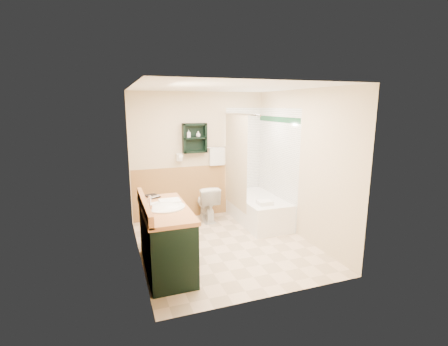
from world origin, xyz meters
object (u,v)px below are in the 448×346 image
(hair_dryer, at_px, (179,157))
(wall_shelf, at_px, (195,138))
(toilet, at_px, (207,203))
(bathtub, at_px, (258,209))
(vanity_book, at_px, (147,190))
(soap_bottle_a, at_px, (189,136))
(vanity, at_px, (166,239))
(soap_bottle_b, at_px, (198,135))

(hair_dryer, bearing_deg, wall_shelf, -4.76)
(toilet, bearing_deg, bathtub, 156.08)
(vanity_book, bearing_deg, hair_dryer, 43.66)
(soap_bottle_a, bearing_deg, vanity, -113.05)
(toilet, bearing_deg, soap_bottle_a, -32.92)
(hair_dryer, height_order, toilet, hair_dryer)
(vanity, xyz_separation_m, vanity_book, (-0.17, 0.53, 0.54))
(soap_bottle_a, bearing_deg, wall_shelf, 2.53)
(wall_shelf, relative_size, toilet, 0.81)
(hair_dryer, distance_m, soap_bottle_a, 0.44)
(vanity_book, bearing_deg, soap_bottle_a, 37.35)
(wall_shelf, height_order, soap_bottle_a, wall_shelf)
(wall_shelf, xyz_separation_m, hair_dryer, (-0.30, 0.02, -0.35))
(toilet, height_order, soap_bottle_b, soap_bottle_b)
(bathtub, bearing_deg, vanity, -147.62)
(hair_dryer, relative_size, vanity_book, 1.07)
(vanity, height_order, soap_bottle_a, soap_bottle_a)
(vanity, bearing_deg, vanity_book, 107.33)
(wall_shelf, distance_m, vanity_book, 1.79)
(bathtub, bearing_deg, soap_bottle_b, 147.08)
(wall_shelf, height_order, toilet, wall_shelf)
(hair_dryer, relative_size, vanity, 0.18)
(hair_dryer, xyz_separation_m, vanity_book, (-0.76, -1.34, -0.23))
(vanity, xyz_separation_m, toilet, (1.06, 1.64, -0.10))
(wall_shelf, distance_m, vanity, 2.34)
(soap_bottle_a, height_order, soap_bottle_b, soap_bottle_b)
(vanity, distance_m, soap_bottle_a, 2.31)
(bathtub, bearing_deg, toilet, 153.74)
(wall_shelf, height_order, soap_bottle_b, wall_shelf)
(wall_shelf, xyz_separation_m, soap_bottle_a, (-0.11, -0.01, 0.05))
(vanity_book, bearing_deg, toilet, 25.54)
(vanity_book, bearing_deg, vanity, -89.44)
(vanity, bearing_deg, hair_dryer, 72.33)
(vanity, distance_m, vanity_book, 0.77)
(vanity_book, xyz_separation_m, soap_bottle_b, (1.13, 1.31, 0.64))
(soap_bottle_a, bearing_deg, bathtub, -28.60)
(vanity_book, relative_size, soap_bottle_b, 2.02)
(vanity_book, bearing_deg, bathtub, 1.51)
(bathtub, height_order, vanity_book, vanity_book)
(wall_shelf, relative_size, soap_bottle_a, 3.93)
(hair_dryer, distance_m, vanity_book, 1.56)
(toilet, bearing_deg, vanity_book, 44.65)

